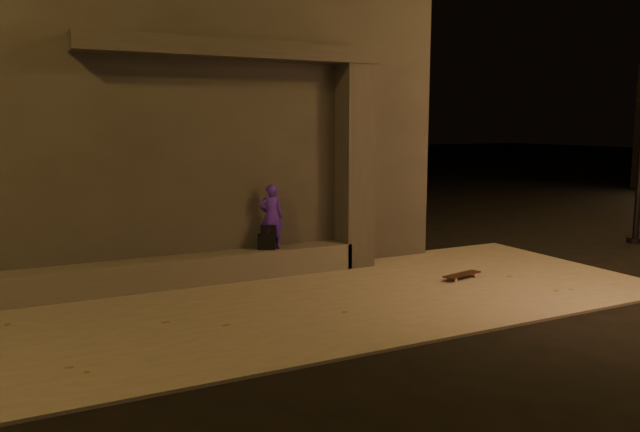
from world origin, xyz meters
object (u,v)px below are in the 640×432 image
skateboarder (271,217)px  skateboard (462,275)px  column (355,167)px  backpack (267,241)px

skateboarder → skateboard: skateboarder is taller
column → backpack: bearing=180.0°
backpack → skateboard: (2.80, -1.75, -0.53)m
column → backpack: (-1.72, 0.00, -1.20)m
skateboarder → backpack: bearing=18.7°
backpack → skateboarder: bearing=24.8°
backpack → skateboard: bearing=-7.2°
skateboarder → skateboard: bearing=165.9°
column → backpack: column is taller
column → skateboarder: size_ratio=3.24×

